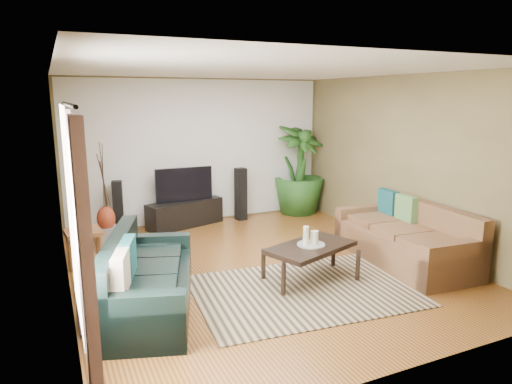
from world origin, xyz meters
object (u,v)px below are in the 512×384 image
speaker_left (118,208)px  pedestal (107,237)px  sofa_left (150,274)px  tv_stand (185,213)px  vase (106,218)px  speaker_right (241,194)px  sofa_right (404,233)px  potted_plant (299,169)px  side_table (85,248)px  coffee_table (310,263)px  television (184,184)px

speaker_left → pedestal: 0.74m
sofa_left → tv_stand: (1.29, 3.14, -0.19)m
vase → tv_stand: bearing=22.6°
sofa_left → speaker_right: (2.42, 3.14, 0.08)m
speaker_right → sofa_right: bearing=-74.0°
speaker_right → pedestal: size_ratio=3.23×
tv_stand → pedestal: size_ratio=4.55×
potted_plant → vase: 3.94m
potted_plant → pedestal: bearing=-171.1°
potted_plant → vase: bearing=-171.1°
tv_stand → side_table: (-1.85, -1.34, 0.01)m
sofa_right → coffee_table: sofa_right is taller
tv_stand → side_table: size_ratio=2.82×
sofa_left → television: size_ratio=1.91×
tv_stand → side_table: bearing=-161.2°
sofa_right → coffee_table: (-1.59, -0.05, -0.18)m
sofa_left → coffee_table: 2.08m
television → pedestal: size_ratio=3.34×
vase → sofa_right: bearing=-33.2°
speaker_left → vase: bearing=-103.7°
speaker_left → side_table: speaker_left is taller
side_table → sofa_left: bearing=-72.7°
television → speaker_left: 1.23m
sofa_right → side_table: bearing=-108.5°
speaker_left → sofa_left: bearing=-81.4°
television → potted_plant: 2.41m
sofa_left → side_table: size_ratio=3.95×
pedestal → potted_plant: bearing=8.9°
vase → speaker_right: bearing=13.2°
potted_plant → vase: potted_plant is taller
speaker_left → side_table: (-0.67, -1.34, -0.22)m
sofa_left → sofa_right: bearing=-71.8°
potted_plant → tv_stand: bearing=180.0°
sofa_left → tv_stand: size_ratio=1.40×
speaker_left → potted_plant: (3.59, 0.00, 0.44)m
pedestal → sofa_left: bearing=-86.2°
tv_stand → television: 0.55m
television → potted_plant: size_ratio=0.58×
sofa_left → speaker_left: 3.14m
pedestal → tv_stand: bearing=22.6°
sofa_right → speaker_right: 3.36m
sofa_right → tv_stand: 3.92m
tv_stand → speaker_left: bearing=162.9°
vase → television: bearing=22.6°
sofa_left → speaker_right: size_ratio=1.97×
speaker_right → vase: bearing=-172.6°
pedestal → speaker_right: bearing=13.2°
sofa_left → tv_stand: 3.40m
coffee_table → speaker_left: bearing=102.0°
potted_plant → pedestal: (-3.87, -0.61, -0.76)m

